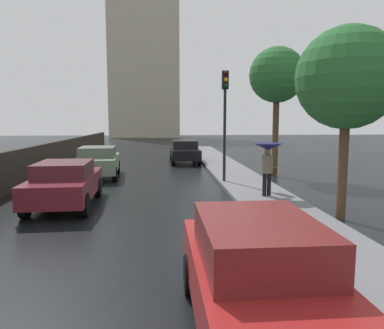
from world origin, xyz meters
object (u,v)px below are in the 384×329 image
object	(u,v)px
car_red_near_kerb	(260,281)
car_maroon_behind_camera	(65,183)
traffic_light	(225,106)
street_tree_near	(277,76)
pedestrian_with_umbrella_near	(268,155)
street_tree_mid	(347,79)
car_green_mid_road	(98,161)
car_black_far_ahead	(185,151)

from	to	relation	value
car_red_near_kerb	car_maroon_behind_camera	distance (m)	8.67
traffic_light	street_tree_near	size ratio (longest dim) A/B	0.75
car_maroon_behind_camera	street_tree_near	size ratio (longest dim) A/B	0.69
car_red_near_kerb	traffic_light	xyz separation A→B (m)	(1.38, 11.07, 2.55)
car_red_near_kerb	pedestrian_with_umbrella_near	world-z (taller)	pedestrian_with_umbrella_near
street_tree_near	street_tree_mid	xyz separation A→B (m)	(-0.50, -7.78, -0.99)
street_tree_near	street_tree_mid	size ratio (longest dim) A/B	1.19
pedestrian_with_umbrella_near	traffic_light	bearing A→B (deg)	-88.98
car_red_near_kerb	traffic_light	distance (m)	11.45
pedestrian_with_umbrella_near	street_tree_mid	distance (m)	3.72
car_red_near_kerb	street_tree_mid	xyz separation A→B (m)	(3.70, 5.32, 3.06)
traffic_light	car_maroon_behind_camera	bearing A→B (deg)	-148.07
traffic_light	street_tree_near	bearing A→B (deg)	35.64
car_green_mid_road	car_maroon_behind_camera	world-z (taller)	car_green_mid_road
car_black_far_ahead	car_maroon_behind_camera	xyz separation A→B (m)	(-4.45, -11.61, -0.00)
car_green_mid_road	pedestrian_with_umbrella_near	xyz separation A→B (m)	(6.71, -5.45, 0.79)
car_black_far_ahead	street_tree_mid	bearing A→B (deg)	-76.13
pedestrian_with_umbrella_near	street_tree_near	size ratio (longest dim) A/B	0.29
street_tree_near	car_green_mid_road	bearing A→B (deg)	177.99
car_red_near_kerb	street_tree_near	bearing A→B (deg)	71.63
car_red_near_kerb	car_black_far_ahead	distance (m)	19.12
car_maroon_behind_camera	car_green_mid_road	bearing A→B (deg)	-92.50
car_black_far_ahead	street_tree_mid	distance (m)	14.59
street_tree_near	pedestrian_with_umbrella_near	bearing A→B (deg)	-109.73
traffic_light	street_tree_mid	bearing A→B (deg)	-68.04
car_green_mid_road	traffic_light	distance (m)	6.70
car_red_near_kerb	street_tree_near	size ratio (longest dim) A/B	0.67
car_green_mid_road	car_black_far_ahead	bearing A→B (deg)	-132.34
pedestrian_with_umbrella_near	traffic_light	distance (m)	3.72
car_black_far_ahead	car_red_near_kerb	bearing A→B (deg)	-91.04
car_red_near_kerb	car_black_far_ahead	xyz separation A→B (m)	(0.11, 19.12, -0.02)
traffic_light	street_tree_mid	size ratio (longest dim) A/B	0.89
car_green_mid_road	traffic_light	bearing A→B (deg)	153.62
street_tree_mid	traffic_light	bearing A→B (deg)	111.96
pedestrian_with_umbrella_near	street_tree_near	xyz separation A→B (m)	(1.85, 5.15, 3.26)
car_black_far_ahead	car_maroon_behind_camera	bearing A→B (deg)	-111.70
street_tree_near	car_black_far_ahead	bearing A→B (deg)	124.20
car_green_mid_road	pedestrian_with_umbrella_near	bearing A→B (deg)	136.56
car_black_far_ahead	traffic_light	size ratio (longest dim) A/B	0.95
car_green_mid_road	car_maroon_behind_camera	distance (m)	5.89
car_green_mid_road	car_black_far_ahead	xyz separation A→B (m)	(4.47, 5.72, -0.02)
car_red_near_kerb	traffic_light	size ratio (longest dim) A/B	0.89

